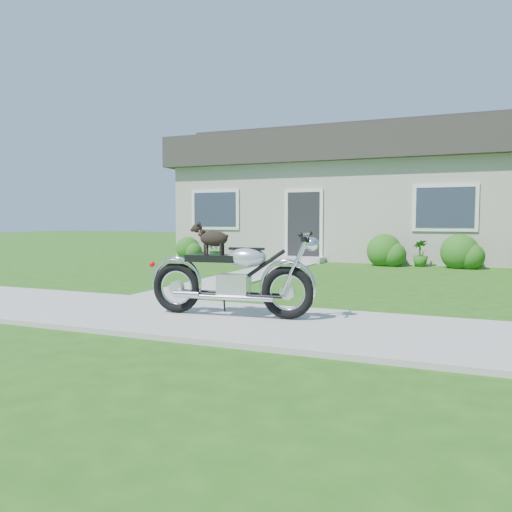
% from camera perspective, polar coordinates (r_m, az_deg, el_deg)
% --- Properties ---
extents(ground, '(80.00, 80.00, 0.00)m').
position_cam_1_polar(ground, '(6.42, -5.16, -7.25)').
color(ground, '#235114').
rests_on(ground, ground).
extents(sidewalk, '(24.00, 2.20, 0.04)m').
position_cam_1_polar(sidewalk, '(6.41, -5.16, -7.07)').
color(sidewalk, '#9E9B93').
rests_on(sidewalk, ground).
extents(walkway, '(1.20, 8.00, 0.03)m').
position_cam_1_polar(walkway, '(11.53, -0.32, -2.07)').
color(walkway, '#9E9B93').
rests_on(walkway, ground).
extents(house, '(12.60, 7.03, 4.50)m').
position_cam_1_polar(house, '(17.84, 12.97, 6.92)').
color(house, '#B3AFA2').
rests_on(house, ground).
extents(shrub_row, '(10.91, 1.14, 1.14)m').
position_cam_1_polar(shrub_row, '(14.13, 19.16, 0.53)').
color(shrub_row, '#255B18').
rests_on(shrub_row, ground).
extents(potted_plant_left, '(0.70, 0.65, 0.66)m').
position_cam_1_polar(potted_plant_left, '(15.87, -4.57, 0.76)').
color(potted_plant_left, '#185B1C').
rests_on(potted_plant_left, ground).
extents(potted_plant_right, '(0.57, 0.57, 0.73)m').
position_cam_1_polar(potted_plant_right, '(14.19, 18.28, 0.30)').
color(potted_plant_right, '#2B691D').
rests_on(potted_plant_right, ground).
extents(motorcycle_with_dog, '(2.22, 0.60, 1.18)m').
position_cam_1_polar(motorcycle_with_dog, '(6.34, -2.65, -2.29)').
color(motorcycle_with_dog, black).
rests_on(motorcycle_with_dog, sidewalk).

